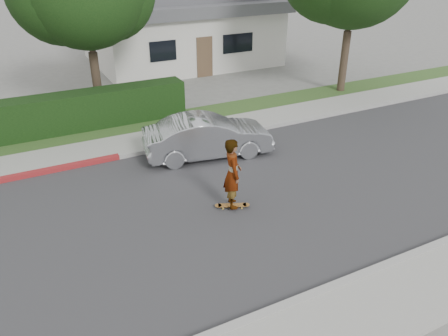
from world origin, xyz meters
The scene contains 9 objects.
ground centered at (0.00, 0.00, 0.00)m, with size 120.00×120.00×0.00m, color slate.
road centered at (0.00, 0.00, 0.01)m, with size 60.00×8.00×0.01m, color #2D2D30.
curb_far centered at (0.00, 4.10, 0.07)m, with size 60.00×0.20×0.15m, color #9E9E99.
sidewalk_far centered at (0.00, 5.00, 0.06)m, with size 60.00×1.60×0.12m, color gray.
planting_strip centered at (0.00, 6.60, 0.05)m, with size 60.00×1.60×0.10m, color #2D4C1E.
house centered at (8.00, 16.00, 2.10)m, with size 10.60×8.60×4.30m.
skateboard centered at (2.97, -0.33, 0.08)m, with size 0.95×0.56×0.09m.
skateboarder centered at (2.97, -0.33, 1.07)m, with size 0.71×0.47×1.95m, color white.
car_silver centered at (3.80, 2.97, 0.70)m, with size 1.49×4.27×1.41m, color #B7BABF.
Camera 1 is at (-1.79, -9.25, 6.47)m, focal length 35.00 mm.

